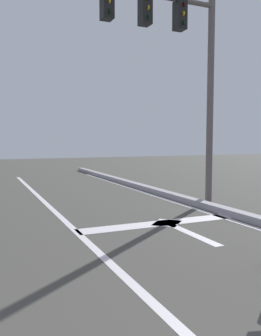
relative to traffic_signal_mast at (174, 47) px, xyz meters
The scene contains 7 objects.
lane_line_center 5.06m from the traffic_signal_mast, 140.33° to the right, with size 0.12×20.00×0.01m, color silver.
lane_line_curbside 4.28m from the traffic_signal_mast, 84.24° to the right, with size 0.12×20.00×0.01m, color silver.
stop_bar 4.11m from the traffic_signal_mast, 127.84° to the right, with size 3.08×0.40×0.01m, color silver.
lane_arrow_stem 4.47m from the traffic_signal_mast, 113.00° to the right, with size 0.16×1.40×0.01m, color silver.
lane_arrow_head 4.08m from the traffic_signal_mast, 123.44° to the right, with size 0.56×0.44×0.01m, color silver.
curb_strip 4.25m from the traffic_signal_mast, 78.01° to the right, with size 0.24×24.00×0.14m, color #9A979D.
traffic_signal_mast is the anchor object (origin of this frame).
Camera 1 is at (-1.00, 1.17, 1.54)m, focal length 37.33 mm.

